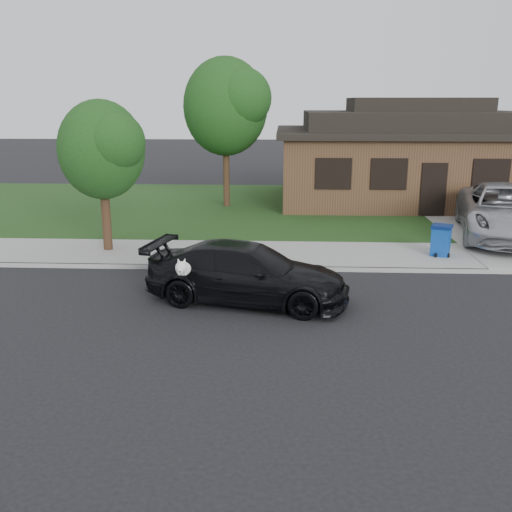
{
  "coord_description": "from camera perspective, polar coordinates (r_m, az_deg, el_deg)",
  "views": [
    {
      "loc": [
        -2.01,
        -11.99,
        4.65
      ],
      "look_at": [
        -2.63,
        1.01,
        1.1
      ],
      "focal_mm": 40.0,
      "sensor_mm": 36.0,
      "label": 1
    }
  ],
  "objects": [
    {
      "name": "minivan",
      "position": [
        21.1,
        23.85,
        4.09
      ],
      "size": [
        4.31,
        6.92,
        1.79
      ],
      "primitive_type": "imported",
      "rotation": [
        0.0,
        0.0,
        -0.22
      ],
      "color": "#AAACB1",
      "rests_on": "driveway"
    },
    {
      "name": "tree_2",
      "position": [
        17.97,
        -14.93,
        10.36
      ],
      "size": [
        2.73,
        2.6,
        4.59
      ],
      "color": "#332114",
      "rests_on": "ground"
    },
    {
      "name": "curb",
      "position": [
        16.28,
        9.7,
        -1.34
      ],
      "size": [
        60.0,
        0.12,
        0.12
      ],
      "primitive_type": "cube",
      "color": "gray",
      "rests_on": "ground"
    },
    {
      "name": "tree_0",
      "position": [
        24.97,
        -2.72,
        14.86
      ],
      "size": [
        3.78,
        3.6,
        6.34
      ],
      "color": "#332114",
      "rests_on": "ground"
    },
    {
      "name": "house",
      "position": [
        27.76,
        15.43,
        9.53
      ],
      "size": [
        12.6,
        8.6,
        4.65
      ],
      "color": "#422B1C",
      "rests_on": "ground"
    },
    {
      "name": "driveway",
      "position": [
        23.84,
        22.32,
        3.04
      ],
      "size": [
        4.5,
        13.0,
        0.14
      ],
      "primitive_type": "cube",
      "color": "gray",
      "rests_on": "ground"
    },
    {
      "name": "lawn",
      "position": [
        25.48,
        7.22,
        4.78
      ],
      "size": [
        60.0,
        13.0,
        0.13
      ],
      "primitive_type": "cube",
      "color": "#193814",
      "rests_on": "ground"
    },
    {
      "name": "ground",
      "position": [
        13.01,
        11.48,
        -5.99
      ],
      "size": [
        120.0,
        120.0,
        0.0
      ],
      "primitive_type": "plane",
      "color": "black",
      "rests_on": "ground"
    },
    {
      "name": "sedan",
      "position": [
        13.5,
        -0.9,
        -1.74
      ],
      "size": [
        5.13,
        2.96,
        1.4
      ],
      "rotation": [
        0.0,
        0.0,
        1.35
      ],
      "color": "black",
      "rests_on": "ground"
    },
    {
      "name": "recycling_bin",
      "position": [
        18.06,
        18.01,
        1.53
      ],
      "size": [
        0.74,
        0.74,
        0.94
      ],
      "rotation": [
        0.0,
        0.0,
        -0.42
      ],
      "color": "#0D3C95",
      "rests_on": "sidewalk"
    },
    {
      "name": "sidewalk",
      "position": [
        17.71,
        9.14,
        0.05
      ],
      "size": [
        60.0,
        3.0,
        0.12
      ],
      "primitive_type": "cube",
      "color": "gray",
      "rests_on": "ground"
    }
  ]
}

